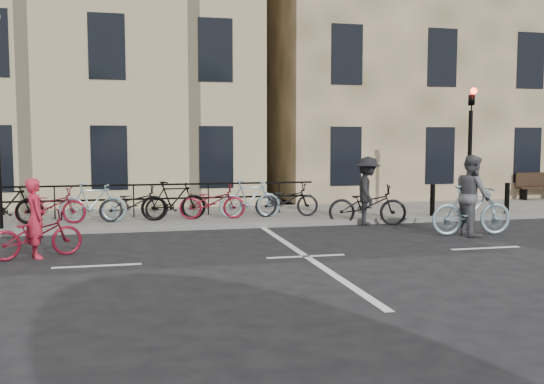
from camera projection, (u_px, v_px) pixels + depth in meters
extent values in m
plane|color=black|center=(306.00, 257.00, 12.04)|extent=(120.00, 120.00, 0.00)
cube|color=slate|center=(108.00, 220.00, 16.94)|extent=(46.00, 4.00, 0.15)
cube|color=#887652|center=(422.00, 50.00, 26.15)|extent=(14.00, 10.00, 12.00)
cylinder|color=black|center=(469.00, 163.00, 17.52)|extent=(0.12, 0.12, 3.00)
imported|color=black|center=(471.00, 95.00, 17.35)|extent=(0.15, 0.18, 0.90)
sphere|color=#FF0C05|center=(474.00, 91.00, 17.22)|extent=(0.18, 0.18, 0.18)
cylinder|color=black|center=(432.00, 200.00, 17.24)|extent=(0.14, 0.14, 0.90)
cylinder|color=black|center=(507.00, 198.00, 17.79)|extent=(0.14, 0.14, 0.90)
cube|color=black|center=(523.00, 194.00, 21.79)|extent=(0.06, 0.38, 0.40)
cube|color=black|center=(538.00, 188.00, 21.90)|extent=(1.60, 0.40, 0.06)
cube|color=black|center=(535.00, 179.00, 22.05)|extent=(1.60, 0.06, 0.50)
cube|color=black|center=(134.00, 200.00, 16.95)|extent=(10.40, 0.04, 0.95)
imported|color=black|center=(7.00, 204.00, 15.36)|extent=(1.75, 0.49, 1.05)
imported|color=maroon|center=(50.00, 205.00, 15.60)|extent=(1.80, 0.63, 0.95)
imported|color=#8EAFBA|center=(93.00, 202.00, 15.84)|extent=(1.75, 0.49, 1.05)
imported|color=black|center=(134.00, 203.00, 16.08)|extent=(1.80, 0.63, 0.95)
imported|color=black|center=(174.00, 201.00, 16.32)|extent=(1.75, 0.49, 1.05)
imported|color=maroon|center=(212.00, 202.00, 16.56)|extent=(1.80, 0.63, 0.95)
imported|color=#8EAFBA|center=(250.00, 199.00, 16.79)|extent=(1.75, 0.49, 1.05)
imported|color=black|center=(287.00, 200.00, 17.04)|extent=(1.80, 0.63, 0.95)
imported|color=maroon|center=(36.00, 235.00, 11.86)|extent=(1.87, 1.19, 0.93)
imported|color=red|center=(36.00, 218.00, 11.83)|extent=(0.55, 0.67, 1.57)
imported|color=#8EAFBA|center=(472.00, 210.00, 14.66)|extent=(2.06, 0.73, 1.22)
imported|color=#595A5E|center=(472.00, 195.00, 14.63)|extent=(0.82, 1.01, 1.96)
imported|color=black|center=(367.00, 205.00, 16.42)|extent=(2.21, 1.32, 1.10)
imported|color=black|center=(367.00, 191.00, 16.39)|extent=(1.02, 1.35, 1.86)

